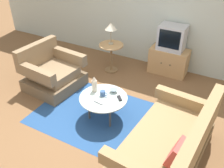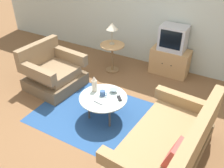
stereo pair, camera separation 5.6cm
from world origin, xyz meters
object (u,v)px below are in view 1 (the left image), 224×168
(side_table, at_px, (111,52))
(tv_remote_dark, at_px, (120,98))
(coffee_table, at_px, (103,99))
(vase, at_px, (94,84))
(tv_stand, at_px, (169,61))
(armchair, at_px, (52,74))
(mug, at_px, (103,93))
(couch, at_px, (168,145))
(television, at_px, (172,38))
(bowl, at_px, (114,91))
(tv_remote_silver, at_px, (99,102))
(table_lamp, at_px, (111,27))

(side_table, distance_m, tv_remote_dark, 1.66)
(coffee_table, bearing_deg, vase, 158.81)
(coffee_table, bearing_deg, tv_stand, 76.56)
(tv_stand, height_order, tv_remote_dark, tv_stand)
(armchair, distance_m, mug, 1.42)
(couch, xyz_separation_m, mug, (-1.25, 0.39, 0.18))
(coffee_table, xyz_separation_m, side_table, (-0.67, 1.48, 0.07))
(side_table, xyz_separation_m, television, (1.14, 0.53, 0.37))
(tv_stand, distance_m, tv_remote_dark, 1.92)
(couch, height_order, mug, couch)
(vase, height_order, mug, vase)
(side_table, relative_size, tv_remote_dark, 4.56)
(coffee_table, relative_size, bowl, 5.91)
(tv_stand, bearing_deg, couch, -72.36)
(tv_remote_dark, bearing_deg, coffee_table, -112.07)
(couch, bearing_deg, tv_remote_dark, 69.95)
(vase, xyz_separation_m, tv_remote_silver, (0.23, -0.24, -0.13))
(tv_stand, xyz_separation_m, table_lamp, (-1.16, -0.50, 0.73))
(armchair, bearing_deg, coffee_table, 80.90)
(armchair, height_order, mug, armchair)
(coffee_table, bearing_deg, couch, -16.06)
(bowl, relative_size, tv_remote_silver, 0.79)
(couch, relative_size, tv_stand, 2.19)
(mug, xyz_separation_m, bowl, (0.11, 0.17, -0.02))
(couch, bearing_deg, mug, 77.26)
(couch, bearing_deg, tv_stand, 22.19)
(table_lamp, distance_m, mug, 1.69)
(vase, relative_size, mug, 2.08)
(tv_remote_silver, bearing_deg, vase, -37.92)
(coffee_table, distance_m, table_lamp, 1.76)
(side_table, height_order, tv_remote_silver, side_table)
(tv_stand, distance_m, tv_remote_silver, 2.21)
(tv_remote_silver, bearing_deg, side_table, -59.03)
(mug, relative_size, tv_remote_dark, 0.99)
(side_table, bearing_deg, tv_remote_silver, -67.48)
(side_table, bearing_deg, couch, -44.11)
(television, bearing_deg, mug, -104.41)
(side_table, distance_m, bowl, 1.47)
(tv_stand, distance_m, vase, 2.05)
(tv_stand, height_order, table_lamp, table_lamp)
(television, height_order, bowl, television)
(armchair, xyz_separation_m, vase, (1.18, -0.27, 0.27))
(table_lamp, bearing_deg, armchair, -121.95)
(mug, height_order, bowl, mug)
(couch, relative_size, bowl, 13.27)
(bowl, distance_m, tv_remote_silver, 0.38)
(tv_stand, relative_size, vase, 2.84)
(mug, relative_size, bowl, 1.02)
(coffee_table, height_order, vase, vase)
(armchair, bearing_deg, tv_remote_silver, 75.12)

